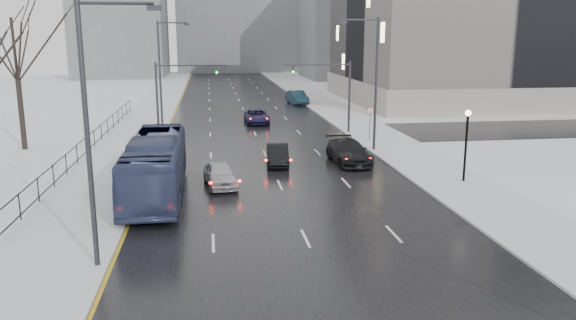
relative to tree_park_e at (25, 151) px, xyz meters
name	(u,v)px	position (x,y,z in m)	size (l,w,h in m)	color
road	(247,117)	(18.20, 16.00, 0.02)	(16.00, 150.00, 0.04)	black
cross_road	(256,136)	(18.20, 4.00, 0.02)	(130.00, 10.00, 0.04)	black
sidewalk_left	(148,118)	(7.70, 16.00, 0.08)	(5.00, 150.00, 0.16)	silver
sidewalk_right	(341,114)	(28.70, 16.00, 0.08)	(5.00, 150.00, 0.16)	silver
park_strip	(55,120)	(-1.80, 16.00, 0.06)	(14.00, 150.00, 0.12)	white
tree_park_e	(25,151)	(0.00, 0.00, 0.00)	(9.45, 9.45, 13.50)	black
iron_fence	(43,183)	(5.20, -14.00, 0.91)	(0.06, 70.00, 1.30)	black
streetlight_r_mid	(373,78)	(26.37, -4.00, 5.62)	(2.95, 0.25, 10.00)	#2D2D33
streetlight_l_near	(93,123)	(10.03, -24.00, 5.62)	(2.95, 0.25, 10.00)	#2D2D33
streetlight_l_far	(162,70)	(10.03, 8.00, 5.62)	(2.95, 0.25, 10.00)	#2D2D33
lamppost_r_mid	(467,135)	(29.20, -14.00, 2.94)	(0.36, 0.36, 4.28)	black
mast_signal_right	(338,88)	(25.53, 4.00, 4.11)	(6.10, 0.33, 6.50)	#2D2D33
mast_signal_left	(170,90)	(10.87, 4.00, 4.11)	(6.10, 0.33, 6.50)	#2D2D33
no_uturn_sign	(370,114)	(27.40, 0.00, 2.30)	(0.60, 0.06, 2.70)	#2D2D33
civic_building	(500,16)	(53.20, 28.00, 11.21)	(41.00, 31.00, 24.80)	gray
bldg_far_right	(363,24)	(46.20, 71.00, 11.00)	(24.00, 20.00, 22.00)	slate
bldg_far_left	(120,9)	(-3.80, 81.00, 14.00)	(18.00, 22.00, 28.00)	slate
bldg_far_center	(240,34)	(22.20, 96.00, 9.00)	(30.00, 18.00, 18.00)	slate
bus	(156,166)	(11.20, -14.18, 1.70)	(2.79, 11.91, 3.32)	navy
sedan_center_near	(220,174)	(14.70, -12.71, 0.75)	(1.68, 4.18, 1.43)	#B4B4B9
sedan_right_near	(277,155)	(18.70, -7.67, 0.73)	(1.46, 4.20, 1.38)	black
sedan_right_cross	(257,117)	(18.86, 10.90, 0.73)	(2.28, 4.95, 1.37)	#1A1643
sedan_right_far	(349,152)	(23.66, -7.79, 0.83)	(2.22, 5.45, 1.58)	black
sedan_right_distant	(297,97)	(25.40, 26.42, 0.89)	(1.80, 5.15, 1.70)	#132A3B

